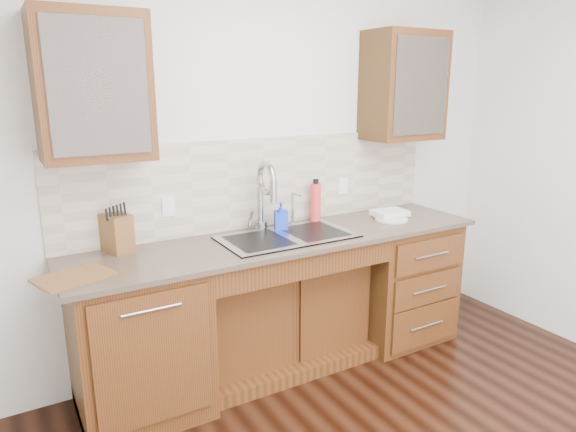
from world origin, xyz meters
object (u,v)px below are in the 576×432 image
water_bottle (316,202)px  plate (391,219)px  cutting_board (74,277)px  soap_bottle (281,216)px  knife_block (116,233)px

water_bottle → plate: water_bottle is taller
water_bottle → cutting_board: water_bottle is taller
water_bottle → plate: 0.55m
soap_bottle → cutting_board: bearing=-148.6°
cutting_board → soap_bottle: bearing=10.5°
soap_bottle → plate: (0.80, -0.17, -0.09)m
soap_bottle → knife_block: knife_block is taller
water_bottle → plate: size_ratio=1.17×
knife_block → cutting_board: bearing=-147.7°
plate → knife_block: bearing=171.8°
water_bottle → knife_block: size_ratio=1.24×
plate → knife_block: size_ratio=1.06×
soap_bottle → plate: 0.82m
plate → cutting_board: 2.11m
water_bottle → knife_block: (-1.34, 0.02, -0.03)m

